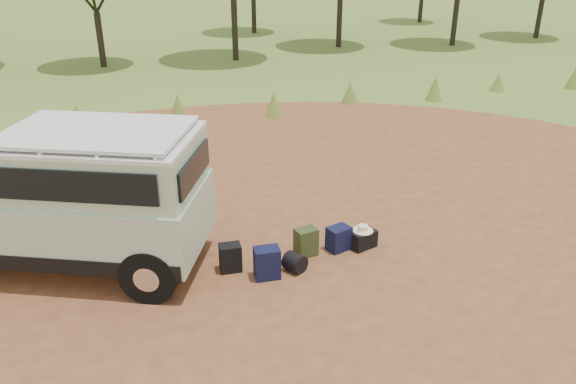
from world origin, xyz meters
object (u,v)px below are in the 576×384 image
object	(u,v)px
backpack_black	(230,258)
backpack_navy	(267,263)
safari_vehicle	(65,202)
hard_case	(362,239)
backpack_olive	(306,242)
duffel_navy	(339,239)

from	to	relation	value
backpack_black	backpack_navy	distance (m)	0.68
safari_vehicle	backpack_black	size ratio (longest dim) A/B	10.90
safari_vehicle	hard_case	size ratio (longest dim) A/B	11.54
backpack_olive	duffel_navy	xyz separation A→B (m)	(0.65, 0.00, -0.04)
safari_vehicle	backpack_olive	size ratio (longest dim) A/B	10.31
hard_case	backpack_olive	bearing A→B (deg)	160.48
backpack_black	duffel_navy	bearing A→B (deg)	5.97
backpack_olive	hard_case	distance (m)	1.11
safari_vehicle	hard_case	xyz separation A→B (m)	(5.09, -1.07, -1.05)
backpack_olive	backpack_black	bearing A→B (deg)	172.59
duffel_navy	backpack_black	bearing A→B (deg)	165.59
backpack_black	duffel_navy	size ratio (longest dim) A/B	1.10
safari_vehicle	duffel_navy	bearing A→B (deg)	12.80
safari_vehicle	backpack_black	bearing A→B (deg)	2.11
duffel_navy	hard_case	xyz separation A→B (m)	(0.46, -0.05, -0.06)
backpack_navy	duffel_navy	bearing A→B (deg)	22.88
hard_case	safari_vehicle	bearing A→B (deg)	151.27
safari_vehicle	backpack_olive	xyz separation A→B (m)	(3.98, -1.02, -0.95)
backpack_navy	backpack_olive	world-z (taller)	backpack_navy
safari_vehicle	backpack_black	world-z (taller)	safari_vehicle
duffel_navy	hard_case	world-z (taller)	duffel_navy
safari_vehicle	backpack_navy	bearing A→B (deg)	-0.62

